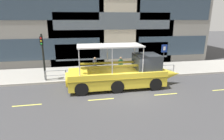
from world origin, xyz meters
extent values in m
plane|color=#3D3D3F|center=(0.00, 0.00, 0.00)|extent=(120.00, 120.00, 0.00)
cube|color=#99968E|center=(0.00, 5.60, 0.09)|extent=(32.00, 4.80, 0.18)
cube|color=#B2ADA3|center=(0.00, 3.11, 0.09)|extent=(32.00, 0.18, 0.18)
cube|color=#DBD64C|center=(-7.20, -0.87, 0.00)|extent=(1.80, 0.12, 0.01)
cube|color=#DBD64C|center=(-2.40, -0.87, 0.00)|extent=(1.80, 0.12, 0.01)
cube|color=#DBD64C|center=(2.40, -0.87, 0.00)|extent=(1.80, 0.12, 0.01)
cube|color=#DBD64C|center=(7.20, -0.87, 0.00)|extent=(1.80, 0.12, 0.01)
cube|color=#2D3D4C|center=(-7.36, 8.37, 2.13)|extent=(12.08, 0.06, 2.34)
cube|color=#2D3D4C|center=(-7.36, 8.37, 6.39)|extent=(12.08, 0.06, 2.34)
cube|color=#4C5660|center=(0.39, 8.37, 1.70)|extent=(13.34, 0.06, 1.87)
cube|color=#4C5660|center=(0.39, 8.37, 5.10)|extent=(13.34, 0.06, 1.87)
cube|color=#2D3D4C|center=(7.75, 8.37, 2.13)|extent=(8.83, 0.06, 2.34)
cube|color=#2D3D4C|center=(7.75, 8.37, 6.38)|extent=(8.83, 0.06, 2.34)
cylinder|color=gray|center=(-0.67, 3.45, 1.04)|extent=(11.99, 0.07, 0.07)
cylinder|color=gray|center=(-0.67, 3.45, 0.61)|extent=(11.99, 0.06, 0.06)
cylinder|color=gray|center=(-6.66, 3.45, 0.61)|extent=(0.09, 0.09, 0.86)
cylinder|color=gray|center=(-4.95, 3.45, 0.61)|extent=(0.09, 0.09, 0.86)
cylinder|color=gray|center=(-3.24, 3.45, 0.61)|extent=(0.09, 0.09, 0.86)
cylinder|color=gray|center=(-1.53, 3.45, 0.61)|extent=(0.09, 0.09, 0.86)
cylinder|color=gray|center=(0.19, 3.45, 0.61)|extent=(0.09, 0.09, 0.86)
cylinder|color=gray|center=(1.90, 3.45, 0.61)|extent=(0.09, 0.09, 0.86)
cylinder|color=gray|center=(3.61, 3.45, 0.61)|extent=(0.09, 0.09, 0.86)
cylinder|color=gray|center=(5.32, 3.45, 0.61)|extent=(0.09, 0.09, 0.86)
cylinder|color=black|center=(-6.71, 3.68, 2.17)|extent=(0.16, 0.16, 3.98)
cube|color=black|center=(-6.71, 3.48, 3.61)|extent=(0.24, 0.20, 0.72)
sphere|color=red|center=(-6.71, 3.37, 3.83)|extent=(0.14, 0.14, 0.14)
sphere|color=gold|center=(-6.71, 3.37, 3.61)|extent=(0.14, 0.14, 0.14)
sphere|color=green|center=(-6.71, 3.37, 3.39)|extent=(0.14, 0.14, 0.14)
cylinder|color=#4C4F54|center=(4.52, 4.18, 1.54)|extent=(0.08, 0.08, 2.73)
cube|color=navy|center=(4.52, 4.13, 2.56)|extent=(0.60, 0.04, 0.76)
cube|color=white|center=(4.52, 4.11, 2.56)|extent=(0.24, 0.01, 0.36)
cube|color=yellow|center=(-0.87, 1.16, 0.88)|extent=(7.50, 2.42, 1.22)
cone|color=yellow|center=(3.72, 1.16, 0.88)|extent=(1.69, 1.16, 1.16)
cylinder|color=yellow|center=(-4.62, 1.16, 0.88)|extent=(0.38, 1.16, 1.16)
cube|color=olive|center=(-0.87, -0.07, 1.04)|extent=(7.50, 0.04, 0.12)
sphere|color=white|center=(4.14, 1.16, 0.93)|extent=(0.22, 0.22, 0.22)
cube|color=#33383D|center=(1.57, 1.16, 2.07)|extent=(1.88, 2.03, 1.15)
cube|color=silver|center=(-1.43, 1.16, 3.41)|extent=(4.88, 2.22, 0.10)
cylinder|color=#B2B2B7|center=(0.88, 2.22, 2.43)|extent=(0.07, 0.07, 1.87)
cylinder|color=#B2B2B7|center=(0.88, 0.09, 2.43)|extent=(0.07, 0.07, 1.87)
cylinder|color=#B2B2B7|center=(-1.43, 2.22, 2.43)|extent=(0.07, 0.07, 1.87)
cylinder|color=#B2B2B7|center=(-1.43, 0.09, 2.43)|extent=(0.07, 0.07, 1.87)
cylinder|color=#B2B2B7|center=(-3.75, 2.22, 2.43)|extent=(0.07, 0.07, 1.87)
cylinder|color=#B2B2B7|center=(-3.75, 0.09, 2.43)|extent=(0.07, 0.07, 1.87)
cube|color=olive|center=(-1.43, 1.74, 1.94)|extent=(4.49, 0.28, 0.12)
cube|color=olive|center=(-1.43, 0.58, 1.94)|extent=(4.49, 0.28, 0.12)
cylinder|color=black|center=(1.94, 2.27, 0.50)|extent=(1.00, 0.28, 1.00)
cylinder|color=black|center=(1.94, 0.04, 0.50)|extent=(1.00, 0.28, 1.00)
cylinder|color=black|center=(-1.06, 2.27, 0.50)|extent=(1.00, 0.28, 1.00)
cylinder|color=black|center=(-1.06, 0.04, 0.50)|extent=(1.00, 0.28, 1.00)
cylinder|color=black|center=(-3.68, 2.27, 0.50)|extent=(1.00, 0.28, 1.00)
cylinder|color=black|center=(-3.68, 0.04, 0.50)|extent=(1.00, 0.28, 1.00)
cylinder|color=#47423D|center=(3.08, 4.97, 0.62)|extent=(0.11, 0.11, 0.89)
cylinder|color=#47423D|center=(3.12, 4.80, 0.62)|extent=(0.11, 0.11, 0.89)
cube|color=maroon|center=(3.10, 4.89, 1.38)|extent=(0.27, 0.37, 0.63)
cylinder|color=maroon|center=(3.04, 5.10, 1.35)|extent=(0.08, 0.08, 0.56)
cylinder|color=maroon|center=(3.15, 4.67, 1.35)|extent=(0.08, 0.08, 0.56)
sphere|color=beige|center=(3.10, 4.89, 1.84)|extent=(0.24, 0.24, 0.24)
cylinder|color=black|center=(0.23, 4.14, 0.60)|extent=(0.11, 0.11, 0.85)
cylinder|color=black|center=(0.07, 4.10, 0.60)|extent=(0.11, 0.11, 0.85)
cube|color=#236B47|center=(0.15, 4.12, 1.33)|extent=(0.36, 0.26, 0.60)
cylinder|color=#236B47|center=(0.35, 4.17, 1.30)|extent=(0.07, 0.07, 0.54)
cylinder|color=#236B47|center=(-0.05, 4.06, 1.30)|extent=(0.07, 0.07, 0.54)
sphere|color=#936B4C|center=(0.15, 4.12, 1.77)|extent=(0.23, 0.23, 0.23)
cylinder|color=#1E2338|center=(-2.34, 4.44, 0.61)|extent=(0.11, 0.11, 0.86)
cylinder|color=#1E2338|center=(-2.23, 4.31, 0.61)|extent=(0.11, 0.11, 0.86)
cube|color=#38383D|center=(-2.29, 4.37, 1.34)|extent=(0.35, 0.37, 0.61)
cylinder|color=#38383D|center=(-2.43, 4.53, 1.31)|extent=(0.07, 0.07, 0.55)
cylinder|color=#38383D|center=(-2.15, 4.21, 1.31)|extent=(0.07, 0.07, 0.55)
sphere|color=#936B4C|center=(-2.29, 4.37, 1.79)|extent=(0.24, 0.24, 0.24)
camera|label=1|loc=(-3.81, -12.43, 5.39)|focal=29.41mm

